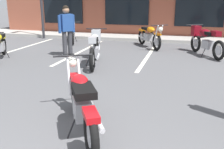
{
  "coord_description": "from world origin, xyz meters",
  "views": [
    {
      "loc": [
        1.15,
        -1.27,
        1.9
      ],
      "look_at": [
        -0.08,
        3.18,
        0.55
      ],
      "focal_mm": 42.1,
      "sensor_mm": 36.0,
      "label": 1
    }
  ],
  "objects_px": {
    "motorcycle_blue_standard": "(71,32)",
    "motorcycle_foreground_classic": "(82,102)",
    "person_near_building": "(67,28)",
    "motorcycle_silver_naked": "(149,36)",
    "motorcycle_red_sportbike": "(205,40)",
    "motorcycle_green_cafe_racer": "(95,47)"
  },
  "relations": [
    {
      "from": "motorcycle_foreground_classic",
      "to": "motorcycle_red_sportbike",
      "type": "relative_size",
      "value": 0.97
    },
    {
      "from": "motorcycle_foreground_classic",
      "to": "motorcycle_silver_naked",
      "type": "height_order",
      "value": "same"
    },
    {
      "from": "motorcycle_green_cafe_racer",
      "to": "person_near_building",
      "type": "bearing_deg",
      "value": 146.44
    },
    {
      "from": "motorcycle_blue_standard",
      "to": "person_near_building",
      "type": "bearing_deg",
      "value": -68.75
    },
    {
      "from": "motorcycle_red_sportbike",
      "to": "motorcycle_blue_standard",
      "type": "bearing_deg",
      "value": 166.91
    },
    {
      "from": "motorcycle_red_sportbike",
      "to": "motorcycle_green_cafe_racer",
      "type": "xyz_separation_m",
      "value": [
        -3.21,
        -2.23,
        0.0
      ]
    },
    {
      "from": "motorcycle_green_cafe_racer",
      "to": "person_near_building",
      "type": "distance_m",
      "value": 1.57
    },
    {
      "from": "motorcycle_foreground_classic",
      "to": "motorcycle_blue_standard",
      "type": "height_order",
      "value": "same"
    },
    {
      "from": "motorcycle_foreground_classic",
      "to": "motorcycle_silver_naked",
      "type": "relative_size",
      "value": 1.01
    },
    {
      "from": "motorcycle_silver_naked",
      "to": "motorcycle_red_sportbike",
      "type": "bearing_deg",
      "value": -25.49
    },
    {
      "from": "motorcycle_silver_naked",
      "to": "motorcycle_green_cafe_racer",
      "type": "distance_m",
      "value": 3.41
    },
    {
      "from": "motorcycle_red_sportbike",
      "to": "motorcycle_silver_naked",
      "type": "distance_m",
      "value": 2.26
    },
    {
      "from": "motorcycle_blue_standard",
      "to": "motorcycle_foreground_classic",
      "type": "bearing_deg",
      "value": -65.05
    },
    {
      "from": "motorcycle_foreground_classic",
      "to": "person_near_building",
      "type": "height_order",
      "value": "person_near_building"
    },
    {
      "from": "motorcycle_red_sportbike",
      "to": "motorcycle_blue_standard",
      "type": "distance_m",
      "value": 5.66
    },
    {
      "from": "motorcycle_blue_standard",
      "to": "motorcycle_green_cafe_racer",
      "type": "relative_size",
      "value": 0.94
    },
    {
      "from": "motorcycle_foreground_classic",
      "to": "motorcycle_silver_naked",
      "type": "bearing_deg",
      "value": 89.94
    },
    {
      "from": "motorcycle_silver_naked",
      "to": "motorcycle_green_cafe_racer",
      "type": "bearing_deg",
      "value": -110.15
    },
    {
      "from": "motorcycle_blue_standard",
      "to": "motorcycle_silver_naked",
      "type": "bearing_deg",
      "value": -5.1
    },
    {
      "from": "motorcycle_foreground_classic",
      "to": "motorcycle_red_sportbike",
      "type": "bearing_deg",
      "value": 71.64
    },
    {
      "from": "motorcycle_silver_naked",
      "to": "motorcycle_foreground_classic",
      "type": "bearing_deg",
      "value": -90.06
    },
    {
      "from": "motorcycle_silver_naked",
      "to": "motorcycle_blue_standard",
      "type": "distance_m",
      "value": 3.49
    }
  ]
}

